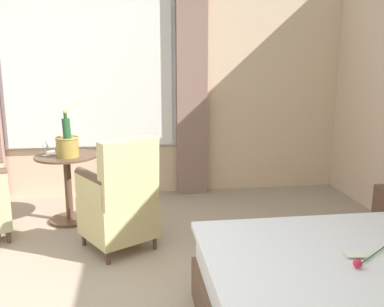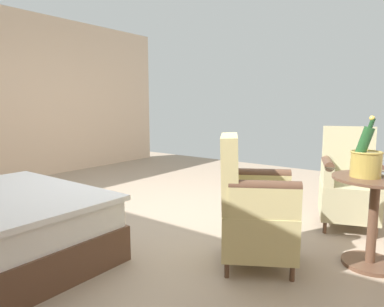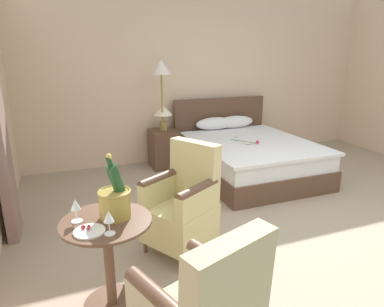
# 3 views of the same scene
# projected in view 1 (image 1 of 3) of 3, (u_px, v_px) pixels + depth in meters

# --- Properties ---
(wall_window_side) EXTENTS (0.27, 6.18, 2.71)m
(wall_window_side) POSITION_uv_depth(u_px,v_px,m) (90.00, 82.00, 4.98)
(wall_window_side) COLOR beige
(wall_window_side) RESTS_ON ground
(side_table_round) EXTENTS (0.62, 0.62, 0.69)m
(side_table_round) POSITION_uv_depth(u_px,v_px,m) (68.00, 183.00, 4.29)
(side_table_round) COLOR brown
(side_table_round) RESTS_ON ground
(champagne_bucket) EXTENTS (0.23, 0.23, 0.46)m
(champagne_bucket) POSITION_uv_depth(u_px,v_px,m) (67.00, 144.00, 4.13)
(champagne_bucket) COLOR olive
(champagne_bucket) RESTS_ON side_table_round
(wine_glass_near_bucket) EXTENTS (0.08, 0.08, 0.16)m
(wine_glass_near_bucket) POSITION_uv_depth(u_px,v_px,m) (73.00, 140.00, 4.38)
(wine_glass_near_bucket) COLOR white
(wine_glass_near_bucket) RESTS_ON side_table_round
(wine_glass_near_edge) EXTENTS (0.07, 0.07, 0.16)m
(wine_glass_near_edge) POSITION_uv_depth(u_px,v_px,m) (45.00, 145.00, 4.18)
(wine_glass_near_edge) COLOR white
(wine_glass_near_edge) RESTS_ON side_table_round
(snack_plate) EXTENTS (0.20, 0.20, 0.04)m
(snack_plate) POSITION_uv_depth(u_px,v_px,m) (56.00, 152.00, 4.32)
(snack_plate) COLOR white
(snack_plate) RESTS_ON side_table_round
(armchair_by_window) EXTENTS (0.74, 0.73, 1.00)m
(armchair_by_window) POSITION_uv_depth(u_px,v_px,m) (120.00, 202.00, 3.64)
(armchair_by_window) COLOR brown
(armchair_by_window) RESTS_ON ground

